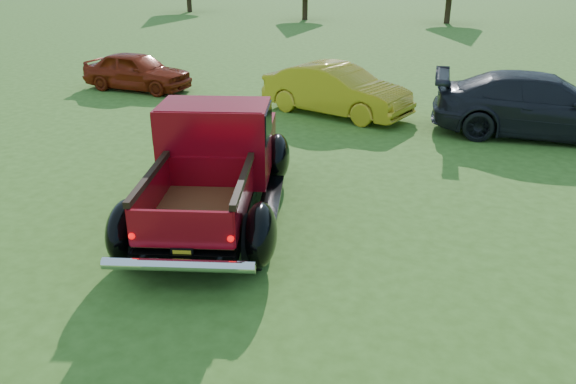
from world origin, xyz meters
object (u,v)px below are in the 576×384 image
at_px(pickup_truck, 216,160).
at_px(show_car_grey, 542,105).
at_px(show_car_red, 137,71).
at_px(show_car_yellow, 336,90).

distance_m(pickup_truck, show_car_grey, 8.59).
xyz_separation_m(pickup_truck, show_car_red, (-7.38, 6.77, -0.28)).
relative_size(pickup_truck, show_car_grey, 1.04).
bearing_deg(show_car_red, show_car_yellow, -93.62).
xyz_separation_m(show_car_yellow, show_car_grey, (5.24, 0.34, 0.07)).
bearing_deg(show_car_red, pickup_truck, -135.93).
relative_size(pickup_truck, show_car_yellow, 1.30).
bearing_deg(pickup_truck, show_car_yellow, 70.82).
relative_size(show_car_red, show_car_grey, 0.69).
height_order(show_car_red, show_car_grey, show_car_grey).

